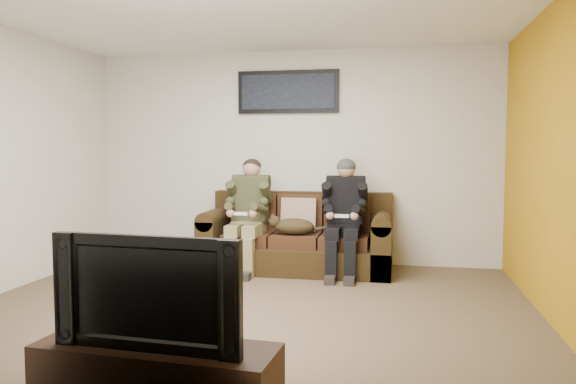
% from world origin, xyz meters
% --- Properties ---
extents(floor, '(5.00, 5.00, 0.00)m').
position_xyz_m(floor, '(0.00, 0.00, 0.00)').
color(floor, brown).
rests_on(floor, ground).
extents(ceiling, '(5.00, 5.00, 0.00)m').
position_xyz_m(ceiling, '(0.00, 0.00, 2.60)').
color(ceiling, silver).
rests_on(ceiling, ground).
extents(wall_back, '(5.00, 0.00, 5.00)m').
position_xyz_m(wall_back, '(0.00, 2.25, 1.30)').
color(wall_back, beige).
rests_on(wall_back, ground).
extents(wall_front, '(5.00, 0.00, 5.00)m').
position_xyz_m(wall_front, '(0.00, -2.25, 1.30)').
color(wall_front, beige).
rests_on(wall_front, ground).
extents(wall_right, '(0.00, 4.50, 4.50)m').
position_xyz_m(wall_right, '(2.50, 0.00, 1.30)').
color(wall_right, beige).
rests_on(wall_right, ground).
extents(accent_wall_right, '(0.00, 4.50, 4.50)m').
position_xyz_m(accent_wall_right, '(2.49, 0.00, 1.30)').
color(accent_wall_right, '#B78112').
rests_on(accent_wall_right, ground).
extents(sofa, '(2.16, 0.93, 0.88)m').
position_xyz_m(sofa, '(0.14, 1.83, 0.33)').
color(sofa, '#2F200E').
rests_on(sofa, ground).
extents(throw_pillow, '(0.41, 0.20, 0.41)m').
position_xyz_m(throw_pillow, '(0.14, 1.87, 0.63)').
color(throw_pillow, '#A08269').
rests_on(throw_pillow, sofa).
extents(throw_blanket, '(0.44, 0.22, 0.08)m').
position_xyz_m(throw_blanket, '(-0.51, 2.10, 0.88)').
color(throw_blanket, tan).
rests_on(throw_blanket, sofa).
extents(person_left, '(0.51, 0.87, 1.29)m').
position_xyz_m(person_left, '(-0.41, 1.65, 0.72)').
color(person_left, '#887D55').
rests_on(person_left, sofa).
extents(person_right, '(0.51, 0.86, 1.30)m').
position_xyz_m(person_right, '(0.70, 1.65, 0.73)').
color(person_right, black).
rests_on(person_right, sofa).
extents(cat, '(0.66, 0.26, 0.24)m').
position_xyz_m(cat, '(0.11, 1.61, 0.53)').
color(cat, '#45361B').
rests_on(cat, sofa).
extents(framed_poster, '(1.25, 0.05, 0.52)m').
position_xyz_m(framed_poster, '(-0.06, 2.22, 2.10)').
color(framed_poster, black).
rests_on(framed_poster, wall_back).
extents(tv_stand, '(1.29, 0.50, 0.40)m').
position_xyz_m(tv_stand, '(0.07, -1.95, 0.20)').
color(tv_stand, black).
rests_on(tv_stand, ground).
extents(television, '(1.02, 0.20, 0.58)m').
position_xyz_m(television, '(0.07, -1.95, 0.69)').
color(television, black).
rests_on(television, tv_stand).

